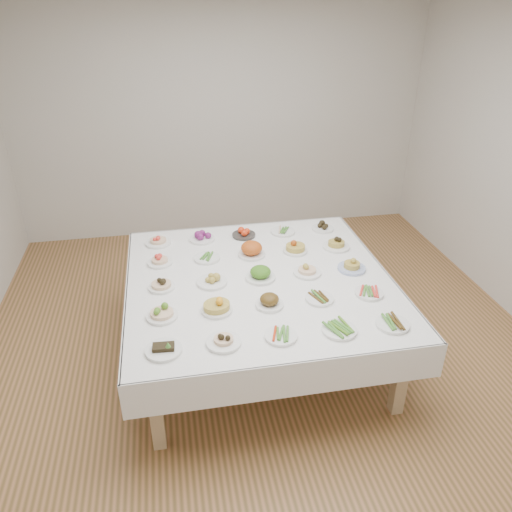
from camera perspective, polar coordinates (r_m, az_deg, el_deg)
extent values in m
plane|color=#A66E45|center=(4.61, 0.62, -9.72)|extent=(5.00, 5.00, 0.00)
cube|color=beige|center=(6.27, -3.92, 14.97)|extent=(5.00, 0.02, 2.80)
cube|color=beige|center=(1.93, 16.61, -21.67)|extent=(5.00, 0.02, 2.80)
cube|color=white|center=(4.09, 0.39, -2.95)|extent=(2.13, 2.13, 0.06)
cube|color=white|center=(5.06, -1.92, 2.13)|extent=(2.15, 0.01, 0.28)
cube|color=white|center=(3.32, 4.00, -13.99)|extent=(2.15, 0.02, 0.28)
cube|color=white|center=(4.45, 13.97, -2.76)|extent=(0.02, 2.15, 0.28)
cube|color=white|center=(4.11, -14.39, -5.60)|extent=(0.02, 2.15, 0.28)
cube|color=tan|center=(3.57, -11.39, -16.76)|extent=(0.09, 0.09, 0.69)
cube|color=tan|center=(3.89, 16.21, -12.99)|extent=(0.09, 0.09, 0.69)
cube|color=tan|center=(4.99, -11.62, -2.37)|extent=(0.09, 0.09, 0.69)
cube|color=tan|center=(5.22, 8.05, -0.56)|extent=(0.09, 0.09, 0.69)
cylinder|color=white|center=(3.36, -10.49, -10.57)|extent=(0.24, 0.24, 0.02)
cylinder|color=white|center=(3.38, -3.72, -9.86)|extent=(0.23, 0.23, 0.02)
cylinder|color=white|center=(3.43, 2.86, -9.17)|extent=(0.22, 0.22, 0.02)
cylinder|color=white|center=(3.53, 9.49, -8.38)|extent=(0.24, 0.24, 0.02)
cylinder|color=white|center=(3.66, 15.31, -7.57)|extent=(0.23, 0.23, 0.02)
cylinder|color=white|center=(3.68, -10.68, -6.78)|extent=(0.22, 0.22, 0.02)
cylinder|color=white|center=(3.69, -4.50, -6.19)|extent=(0.23, 0.23, 0.02)
cylinder|color=white|center=(3.73, 1.54, -5.62)|extent=(0.21, 0.21, 0.02)
cylinder|color=white|center=(3.83, 7.27, -4.91)|extent=(0.21, 0.21, 0.02)
cylinder|color=white|center=(3.96, 12.78, -4.21)|extent=(0.22, 0.22, 0.02)
cylinder|color=white|center=(4.01, -10.74, -3.54)|extent=(0.20, 0.20, 0.02)
cylinder|color=white|center=(4.02, -5.04, -3.04)|extent=(0.24, 0.24, 0.02)
cylinder|color=white|center=(4.07, 0.51, -2.49)|extent=(0.24, 0.24, 0.02)
cylinder|color=white|center=(4.16, 5.85, -1.94)|extent=(0.23, 0.23, 0.02)
cylinder|color=#4C66B2|center=(4.27, 10.86, -1.44)|extent=(0.23, 0.23, 0.02)
cylinder|color=white|center=(4.36, -10.91, -0.78)|extent=(0.21, 0.21, 0.02)
cylinder|color=white|center=(4.37, -5.63, -0.28)|extent=(0.23, 0.23, 0.02)
cylinder|color=white|center=(4.41, -0.51, 0.15)|extent=(0.24, 0.24, 0.02)
cylinder|color=white|center=(4.49, 4.52, 0.58)|extent=(0.21, 0.21, 0.02)
cylinder|color=white|center=(4.61, 9.13, 1.03)|extent=(0.24, 0.24, 0.02)
cylinder|color=white|center=(4.71, -11.09, 1.47)|extent=(0.23, 0.23, 0.02)
cylinder|color=white|center=(4.71, -6.18, 1.91)|extent=(0.23, 0.23, 0.02)
cylinder|color=#2F2D2A|center=(4.76, -1.41, 2.37)|extent=(0.22, 0.22, 0.02)
cylinder|color=white|center=(4.84, 3.09, 2.76)|extent=(0.23, 0.23, 0.02)
cylinder|color=white|center=(4.94, 7.62, 3.09)|extent=(0.21, 0.21, 0.02)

